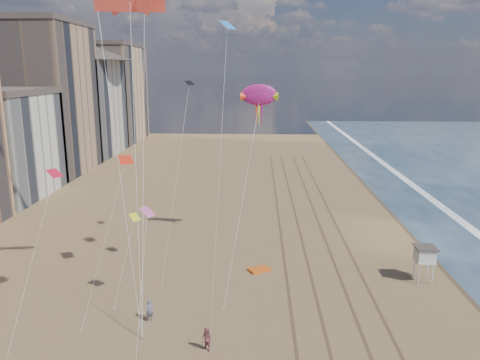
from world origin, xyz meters
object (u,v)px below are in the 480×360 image
Objects in this scene: grounded_kite at (259,270)px; show_kite at (259,95)px; kite_flyer_b at (207,340)px; lifeguard_stand at (425,255)px; kite_flyer_a at (150,310)px.

show_kite is at bearing 61.72° from grounded_kite.
grounded_kite is at bearing 115.69° from kite_flyer_b.
lifeguard_stand is at bearing 72.90° from kite_flyer_b.
show_kite reaches higher than lifeguard_stand.
show_kite reaches higher than grounded_kite.
show_kite is (-0.17, 7.40, 16.96)m from grounded_kite.
lifeguard_stand is 15.93m from grounded_kite.
lifeguard_stand is 22.97m from kite_flyer_b.
lifeguard_stand reaches higher than kite_flyer_b.
grounded_kite is 13.38m from kite_flyer_a.
kite_flyer_b is (5.02, -3.96, -0.02)m from kite_flyer_a.
kite_flyer_a is (-8.80, -10.05, 0.80)m from grounded_kite.
grounded_kite is 18.50m from show_kite.
kite_flyer_b is (-3.78, -14.00, 0.77)m from grounded_kite.
kite_flyer_a is at bearing -161.42° from lifeguard_stand.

